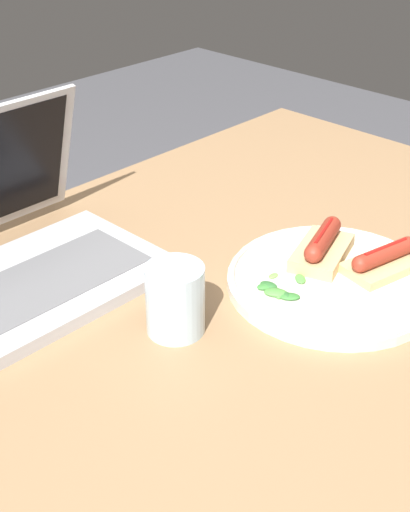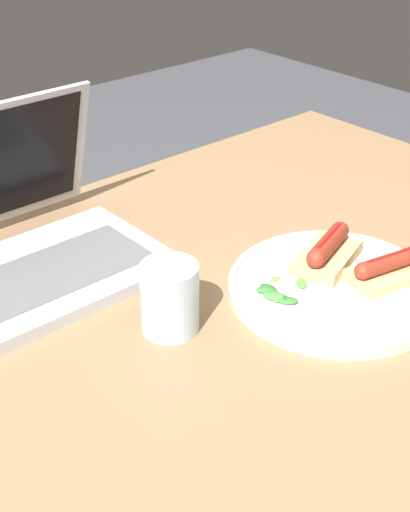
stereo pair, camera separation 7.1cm
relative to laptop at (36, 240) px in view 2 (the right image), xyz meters
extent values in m
cube|color=#93704C|center=(0.15, -0.24, -0.06)|extent=(1.31, 0.86, 0.04)
cylinder|color=#93704C|center=(0.72, 0.10, -0.44)|extent=(0.04, 0.04, 0.72)
cube|color=#B7B7BC|center=(0.00, -0.04, -0.03)|extent=(0.31, 0.23, 0.02)
cube|color=slate|center=(0.00, -0.06, -0.02)|extent=(0.25, 0.13, 0.00)
cylinder|color=silver|center=(0.27, -0.33, -0.03)|extent=(0.29, 0.29, 0.02)
torus|color=silver|center=(0.27, -0.33, -0.02)|extent=(0.29, 0.29, 0.01)
cube|color=tan|center=(0.30, -0.29, -0.02)|extent=(0.13, 0.10, 0.02)
cylinder|color=maroon|center=(0.30, -0.29, 0.01)|extent=(0.10, 0.05, 0.03)
sphere|color=maroon|center=(0.34, -0.27, 0.01)|extent=(0.03, 0.03, 0.03)
sphere|color=maroon|center=(0.26, -0.30, 0.01)|extent=(0.03, 0.03, 0.03)
cylinder|color=red|center=(0.30, -0.29, 0.02)|extent=(0.08, 0.03, 0.00)
cube|color=tan|center=(0.33, -0.37, -0.02)|extent=(0.13, 0.09, 0.01)
cylinder|color=maroon|center=(0.33, -0.37, 0.00)|extent=(0.10, 0.04, 0.02)
sphere|color=maroon|center=(0.29, -0.36, 0.00)|extent=(0.02, 0.02, 0.02)
cylinder|color=red|center=(0.33, -0.37, 0.01)|extent=(0.08, 0.02, 0.01)
ellipsoid|color=#387A33|center=(0.19, -0.32, -0.02)|extent=(0.03, 0.03, 0.01)
ellipsoid|color=#2D662D|center=(0.19, -0.32, -0.02)|extent=(0.02, 0.02, 0.01)
ellipsoid|color=#2D662D|center=(0.19, -0.28, -0.02)|extent=(0.02, 0.03, 0.01)
ellipsoid|color=#387A33|center=(0.18, -0.28, -0.02)|extent=(0.03, 0.02, 0.01)
ellipsoid|color=#387A33|center=(0.18, -0.30, -0.02)|extent=(0.01, 0.02, 0.01)
ellipsoid|color=#709E4C|center=(0.21, -0.27, -0.02)|extent=(0.02, 0.01, 0.00)
ellipsoid|color=#4C8E3D|center=(0.18, -0.31, -0.02)|extent=(0.02, 0.02, 0.01)
ellipsoid|color=#4C8E3D|center=(0.23, -0.30, -0.02)|extent=(0.03, 0.03, 0.01)
ellipsoid|color=#4C8E3D|center=(0.18, -0.30, -0.02)|extent=(0.03, 0.04, 0.01)
cylinder|color=silver|center=(0.05, -0.25, 0.00)|extent=(0.07, 0.07, 0.09)
camera|label=1|loc=(-0.45, -0.78, 0.50)|focal=50.00mm
camera|label=2|loc=(-0.40, -0.83, 0.50)|focal=50.00mm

